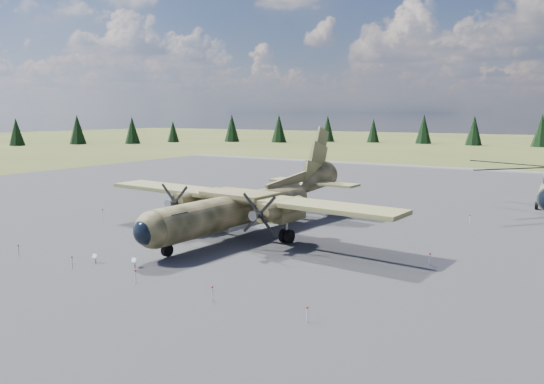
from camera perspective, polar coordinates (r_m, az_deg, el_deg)
The scene contains 7 objects.
ground at distance 45.55m, azimuth -3.94°, elevation -4.79°, with size 500.00×500.00×0.00m, color brown.
apron at distance 53.83m, azimuth 2.24°, elevation -2.71°, with size 120.00×120.00×0.04m, color slate.
transport_plane at distance 45.82m, azimuth -2.66°, elevation -1.17°, with size 29.29×26.54×9.64m.
info_placard_left at distance 39.52m, azimuth -18.50°, elevation -6.64°, with size 0.42×0.18×0.65m.
info_placard_right at distance 37.62m, azimuth -14.60°, elevation -7.20°, with size 0.44×0.20×0.68m.
barrier_fence at distance 45.64m, azimuth -4.47°, elevation -4.12°, with size 33.12×29.62×0.85m.
treeline at distance 43.39m, azimuth -5.88°, elevation 1.01°, with size 311.45×308.93×10.94m.
Camera 1 is at (25.75, -36.10, 10.44)m, focal length 35.00 mm.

